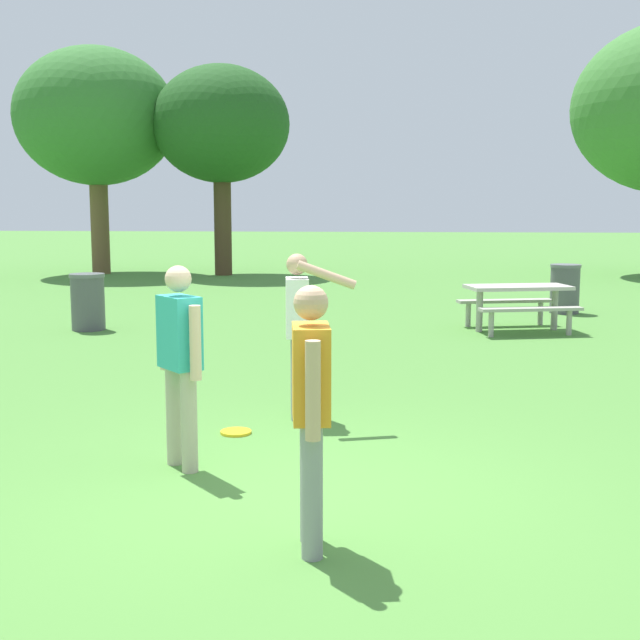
# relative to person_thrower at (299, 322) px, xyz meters

# --- Properties ---
(ground_plane) EXTENTS (120.00, 120.00, 0.00)m
(ground_plane) POSITION_rel_person_thrower_xyz_m (0.28, -2.23, -0.96)
(ground_plane) COLOR #4C8438
(person_thrower) EXTENTS (0.74, 0.61, 1.64)m
(person_thrower) POSITION_rel_person_thrower_xyz_m (0.00, 0.00, 0.00)
(person_thrower) COLOR gray
(person_thrower) RESTS_ON ground
(person_catcher) EXTENTS (0.27, 0.60, 1.64)m
(person_catcher) POSITION_rel_person_thrower_xyz_m (0.46, -3.18, -0.02)
(person_catcher) COLOR gray
(person_catcher) RESTS_ON ground
(person_bystander) EXTENTS (0.44, 0.47, 1.64)m
(person_bystander) POSITION_rel_person_thrower_xyz_m (-0.75, -1.69, -0.02)
(person_bystander) COLOR #B7AD93
(person_bystander) RESTS_ON ground
(frisbee) EXTENTS (0.29, 0.29, 0.03)m
(frisbee) POSITION_rel_person_thrower_xyz_m (-0.51, -0.65, -0.95)
(frisbee) COLOR yellow
(frisbee) RESTS_ON ground
(picnic_table_near) EXTENTS (1.99, 1.78, 0.77)m
(picnic_table_near) POSITION_rel_person_thrower_xyz_m (2.99, 6.06, -0.40)
(picnic_table_near) COLOR #B2ADA3
(picnic_table_near) RESTS_ON ground
(trash_can_beside_table) EXTENTS (0.59, 0.59, 0.96)m
(trash_can_beside_table) POSITION_rel_person_thrower_xyz_m (-4.26, 5.48, -0.48)
(trash_can_beside_table) COLOR #515156
(trash_can_beside_table) RESTS_ON ground
(trash_can_further_along) EXTENTS (0.59, 0.59, 0.96)m
(trash_can_further_along) POSITION_rel_person_thrower_xyz_m (4.25, 8.49, -0.48)
(trash_can_further_along) COLOR #515156
(trash_can_further_along) RESTS_ON ground
(tree_tall_left) EXTENTS (4.85, 4.85, 6.82)m
(tree_tall_left) POSITION_rel_person_thrower_xyz_m (-8.17, 16.81, 3.77)
(tree_tall_left) COLOR brown
(tree_tall_left) RESTS_ON ground
(tree_broad_center) EXTENTS (4.07, 4.07, 6.22)m
(tree_broad_center) POSITION_rel_person_thrower_xyz_m (-4.30, 16.68, 3.49)
(tree_broad_center) COLOR #4C3823
(tree_broad_center) RESTS_ON ground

